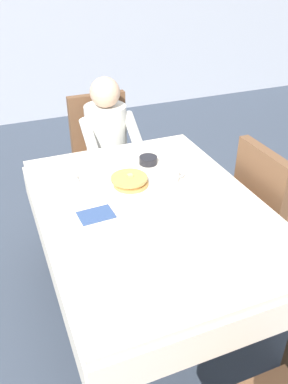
% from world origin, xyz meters
% --- Properties ---
extents(ground_plane, '(14.00, 14.00, 0.00)m').
position_xyz_m(ground_plane, '(0.00, 0.00, 0.00)').
color(ground_plane, '#3D4756').
extents(dining_table_main, '(1.12, 1.52, 0.74)m').
position_xyz_m(dining_table_main, '(0.00, 0.00, 0.65)').
color(dining_table_main, silver).
rests_on(dining_table_main, ground).
extents(chair_diner, '(0.44, 0.45, 0.93)m').
position_xyz_m(chair_diner, '(0.08, 1.17, 0.53)').
color(chair_diner, brown).
rests_on(chair_diner, ground).
extents(diner_person, '(0.40, 0.43, 1.12)m').
position_xyz_m(diner_person, '(0.08, 1.01, 0.67)').
color(diner_person, silver).
rests_on(diner_person, ground).
extents(chair_right_side, '(0.45, 0.44, 0.93)m').
position_xyz_m(chair_right_side, '(0.77, 0.00, 0.53)').
color(chair_right_side, brown).
rests_on(chair_right_side, ground).
extents(plate_breakfast, '(0.28, 0.28, 0.02)m').
position_xyz_m(plate_breakfast, '(-0.04, 0.22, 0.75)').
color(plate_breakfast, white).
rests_on(plate_breakfast, dining_table_main).
extents(breakfast_stack, '(0.21, 0.20, 0.06)m').
position_xyz_m(breakfast_stack, '(-0.04, 0.21, 0.78)').
color(breakfast_stack, tan).
rests_on(breakfast_stack, plate_breakfast).
extents(cup_coffee, '(0.11, 0.08, 0.08)m').
position_xyz_m(cup_coffee, '(0.19, 0.18, 0.78)').
color(cup_coffee, white).
rests_on(cup_coffee, dining_table_main).
extents(bowl_butter, '(0.11, 0.11, 0.04)m').
position_xyz_m(bowl_butter, '(0.16, 0.44, 0.76)').
color(bowl_butter, black).
rests_on(bowl_butter, dining_table_main).
extents(syrup_pitcher, '(0.08, 0.08, 0.07)m').
position_xyz_m(syrup_pitcher, '(-0.32, 0.38, 0.78)').
color(syrup_pitcher, silver).
rests_on(syrup_pitcher, dining_table_main).
extents(fork_left_of_plate, '(0.02, 0.18, 0.00)m').
position_xyz_m(fork_left_of_plate, '(-0.23, 0.20, 0.74)').
color(fork_left_of_plate, silver).
rests_on(fork_left_of_plate, dining_table_main).
extents(knife_right_of_plate, '(0.03, 0.20, 0.00)m').
position_xyz_m(knife_right_of_plate, '(0.15, 0.20, 0.74)').
color(knife_right_of_plate, silver).
rests_on(knife_right_of_plate, dining_table_main).
extents(spoon_near_edge, '(0.15, 0.06, 0.00)m').
position_xyz_m(spoon_near_edge, '(-0.04, -0.10, 0.74)').
color(spoon_near_edge, silver).
rests_on(spoon_near_edge, dining_table_main).
extents(napkin_folded, '(0.18, 0.13, 0.01)m').
position_xyz_m(napkin_folded, '(-0.29, 0.02, 0.74)').
color(napkin_folded, '#334C7F').
rests_on(napkin_folded, dining_table_main).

